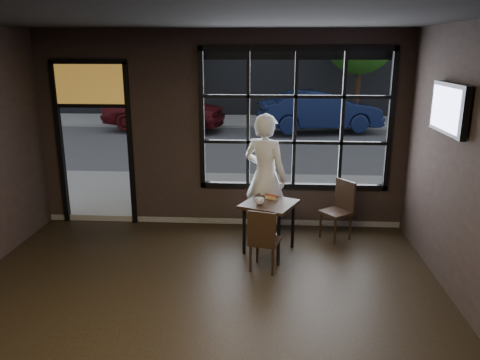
# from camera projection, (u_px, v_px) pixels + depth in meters

# --- Properties ---
(floor) EXTENTS (6.00, 7.00, 0.02)m
(floor) POSITION_uv_depth(u_px,v_px,m) (186.00, 351.00, 4.66)
(floor) COLOR black
(floor) RESTS_ON ground
(ceiling) EXTENTS (6.00, 7.00, 0.02)m
(ceiling) POSITION_uv_depth(u_px,v_px,m) (174.00, 8.00, 3.79)
(ceiling) COLOR black
(ceiling) RESTS_ON ground
(window_frame) EXTENTS (3.06, 0.12, 2.28)m
(window_frame) POSITION_uv_depth(u_px,v_px,m) (295.00, 120.00, 7.46)
(window_frame) COLOR black
(window_frame) RESTS_ON ground
(stained_transom) EXTENTS (1.20, 0.06, 0.70)m
(stained_transom) POSITION_uv_depth(u_px,v_px,m) (90.00, 84.00, 7.51)
(stained_transom) COLOR orange
(stained_transom) RESTS_ON ground
(street_asphalt) EXTENTS (60.00, 41.00, 0.04)m
(street_asphalt) POSITION_uv_depth(u_px,v_px,m) (256.00, 100.00, 27.72)
(street_asphalt) COLOR #545456
(street_asphalt) RESTS_ON ground
(cafe_table) EXTENTS (0.92, 0.92, 0.75)m
(cafe_table) POSITION_uv_depth(u_px,v_px,m) (269.00, 227.00, 6.86)
(cafe_table) COLOR black
(cafe_table) RESTS_ON floor
(chair_near) EXTENTS (0.47, 0.47, 0.88)m
(chair_near) POSITION_uv_depth(u_px,v_px,m) (265.00, 239.00, 6.26)
(chair_near) COLOR black
(chair_near) RESTS_ON floor
(chair_window) EXTENTS (0.56, 0.56, 0.93)m
(chair_window) POSITION_uv_depth(u_px,v_px,m) (336.00, 211.00, 7.27)
(chair_window) COLOR black
(chair_window) RESTS_ON floor
(man) EXTENTS (0.86, 0.76, 1.97)m
(man) POSITION_uv_depth(u_px,v_px,m) (265.00, 177.00, 7.24)
(man) COLOR silver
(man) RESTS_ON floor
(hotdog) EXTENTS (0.21, 0.17, 0.06)m
(hotdog) POSITION_uv_depth(u_px,v_px,m) (271.00, 197.00, 6.91)
(hotdog) COLOR tan
(hotdog) RESTS_ON cafe_table
(cup) EXTENTS (0.14, 0.14, 0.10)m
(cup) POSITION_uv_depth(u_px,v_px,m) (260.00, 201.00, 6.67)
(cup) COLOR silver
(cup) RESTS_ON cafe_table
(tv) EXTENTS (0.12, 1.03, 0.60)m
(tv) POSITION_uv_depth(u_px,v_px,m) (449.00, 109.00, 5.57)
(tv) COLOR black
(tv) RESTS_ON wall_right
(navy_car) EXTENTS (4.46, 2.31, 1.40)m
(navy_car) POSITION_uv_depth(u_px,v_px,m) (320.00, 111.00, 16.40)
(navy_car) COLOR #111B41
(navy_car) RESTS_ON street_asphalt
(maroon_car) EXTENTS (4.57, 2.28, 1.50)m
(maroon_car) POSITION_uv_depth(u_px,v_px,m) (164.00, 108.00, 16.83)
(maroon_car) COLOR #5D1216
(maroon_car) RESTS_ON street_asphalt
(tree_left) EXTENTS (2.57, 2.57, 4.39)m
(tree_left) POSITION_uv_depth(u_px,v_px,m) (171.00, 44.00, 18.26)
(tree_left) COLOR #332114
(tree_left) RESTS_ON street_asphalt
(tree_right) EXTENTS (2.70, 2.70, 4.62)m
(tree_right) POSITION_uv_depth(u_px,v_px,m) (361.00, 39.00, 18.03)
(tree_right) COLOR #332114
(tree_right) RESTS_ON street_asphalt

